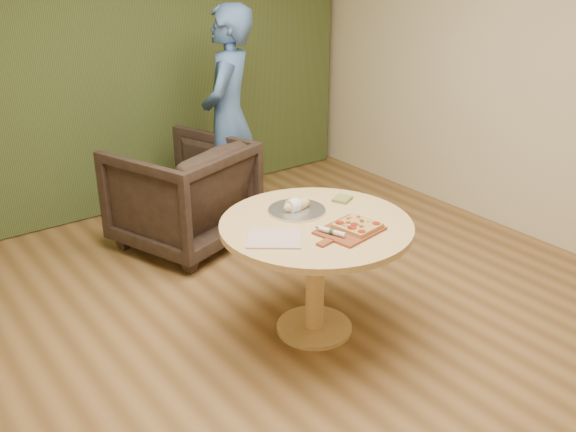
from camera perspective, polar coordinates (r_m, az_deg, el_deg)
The scene contains 12 objects.
room_shell at distance 3.28m, azimuth 3.46°, elevation 7.42°, with size 5.04×6.04×2.84m.
curtain at distance 5.75m, azimuth -15.93°, elevation 13.69°, with size 4.80×0.14×2.78m, color #2F3E1C.
pedestal_table at distance 3.87m, azimuth 2.49°, elevation -2.49°, with size 1.16×1.16×0.75m.
pizza_paddle at distance 3.70m, azimuth 5.41°, elevation -1.34°, with size 0.47×0.34×0.01m.
flatbread_pizza at distance 3.73m, azimuth 6.19°, elevation -0.83°, with size 0.25×0.25×0.04m.
cutlery_roll at distance 3.63m, azimuth 3.93°, elevation -1.40°, with size 0.09×0.19×0.03m.
newspaper at distance 3.60m, azimuth -1.23°, elevation -2.02°, with size 0.30×0.25×0.01m, color silver.
serving_tray at distance 3.96m, azimuth 0.79°, elevation 0.52°, with size 0.36×0.36×0.02m.
bread_roll at distance 3.94m, azimuth 0.69°, elevation 0.97°, with size 0.19×0.09×0.09m.
green_packet at distance 4.14m, azimuth 4.85°, elevation 1.52°, with size 0.12×0.10×0.02m, color #58632C.
armchair at distance 5.14m, azimuth -9.43°, elevation 2.34°, with size 0.92×0.86×0.94m, color black.
person_standing at distance 5.38m, azimuth -5.29°, elevation 8.57°, with size 0.67×0.44×1.84m, color #3A5B91.
Camera 1 is at (-2.03, -2.40, 2.32)m, focal length 40.00 mm.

